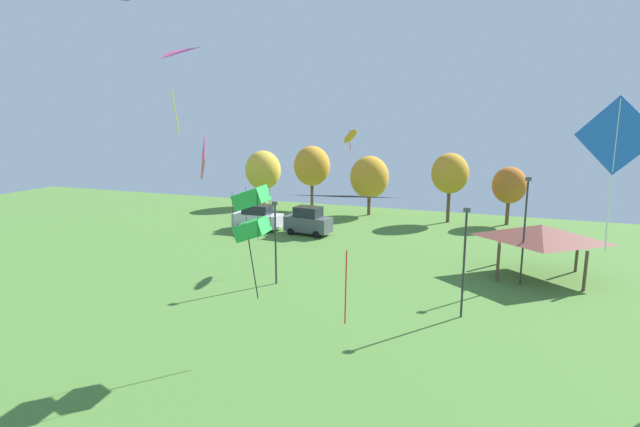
# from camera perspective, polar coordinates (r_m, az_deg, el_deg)

# --- Properties ---
(kite_flying_0) EXTENTS (1.55, 1.41, 5.17)m
(kite_flying_0) POSITION_cam_1_polar(r_m,az_deg,el_deg) (22.12, -7.80, -0.01)
(kite_flying_0) COLOR green
(kite_flying_1) EXTENTS (2.08, 0.92, 4.53)m
(kite_flying_1) POSITION_cam_1_polar(r_m,az_deg,el_deg) (16.57, 30.73, 7.12)
(kite_flying_1) COLOR blue
(kite_flying_2) EXTENTS (2.58, 2.15, 3.10)m
(kite_flying_2) POSITION_cam_1_polar(r_m,az_deg,el_deg) (26.23, -17.70, 14.55)
(kite_flying_2) COLOR #E54C93
(kite_flying_3) EXTENTS (2.08, 2.86, 0.30)m
(kite_flying_3) POSITION_cam_1_polar(r_m,az_deg,el_deg) (21.36, -24.39, 21.02)
(kite_flying_3) COLOR purple
(kite_flying_5) EXTENTS (0.92, 1.22, 1.49)m
(kite_flying_5) POSITION_cam_1_polar(r_m,az_deg,el_deg) (16.83, -13.17, 6.29)
(kite_flying_5) COLOR #E54C93
(kite_flying_6) EXTENTS (2.97, 2.33, 3.73)m
(kite_flying_6) POSITION_cam_1_polar(r_m,az_deg,el_deg) (18.40, 3.34, -1.10)
(kite_flying_6) COLOR black
(kite_flying_7) EXTENTS (1.93, 2.14, 1.76)m
(kite_flying_7) POSITION_cam_1_polar(r_m,az_deg,el_deg) (37.55, 3.48, 8.80)
(kite_flying_7) COLOR orange
(parked_car_leftmost) EXTENTS (4.73, 2.07, 2.41)m
(parked_car_leftmost) POSITION_cam_1_polar(r_m,az_deg,el_deg) (47.96, -7.14, -0.45)
(parked_car_leftmost) COLOR silver
(parked_car_leftmost) RESTS_ON ground
(parked_car_second_from_left) EXTENTS (4.43, 2.42, 2.59)m
(parked_car_second_from_left) POSITION_cam_1_polar(r_m,az_deg,el_deg) (45.65, -1.37, -0.87)
(parked_car_second_from_left) COLOR #4C5156
(parked_car_second_from_left) RESTS_ON ground
(park_pavilion) EXTENTS (6.60, 5.41, 3.60)m
(park_pavilion) POSITION_cam_1_polar(r_m,az_deg,el_deg) (36.44, 23.94, -1.98)
(park_pavilion) COLOR brown
(park_pavilion) RESTS_ON ground
(light_post_0) EXTENTS (0.36, 0.20, 5.43)m
(light_post_0) POSITION_cam_1_polar(r_m,az_deg,el_deg) (32.02, -5.11, -2.71)
(light_post_0) COLOR #2D2D33
(light_post_0) RESTS_ON ground
(light_post_1) EXTENTS (0.36, 0.20, 6.05)m
(light_post_1) POSITION_cam_1_polar(r_m,az_deg,el_deg) (27.58, 16.17, -4.70)
(light_post_1) COLOR #2D2D33
(light_post_1) RESTS_ON ground
(light_post_2) EXTENTS (0.36, 0.20, 6.99)m
(light_post_2) POSITION_cam_1_polar(r_m,az_deg,el_deg) (34.16, 22.35, -1.26)
(light_post_2) COLOR #2D2D33
(light_post_2) RESTS_ON ground
(treeline_tree_0) EXTENTS (4.24, 4.24, 6.68)m
(treeline_tree_0) POSITION_cam_1_polar(r_m,az_deg,el_deg) (60.15, -6.53, 4.93)
(treeline_tree_0) COLOR brown
(treeline_tree_0) RESTS_ON ground
(treeline_tree_1) EXTENTS (4.16, 4.16, 7.35)m
(treeline_tree_1) POSITION_cam_1_polar(r_m,az_deg,el_deg) (57.59, -0.93, 5.44)
(treeline_tree_1) COLOR brown
(treeline_tree_1) RESTS_ON ground
(treeline_tree_2) EXTENTS (4.19, 4.19, 6.49)m
(treeline_tree_2) POSITION_cam_1_polar(r_m,az_deg,el_deg) (54.55, 5.67, 4.15)
(treeline_tree_2) COLOR brown
(treeline_tree_2) RESTS_ON ground
(treeline_tree_3) EXTENTS (3.71, 3.71, 7.08)m
(treeline_tree_3) POSITION_cam_1_polar(r_m,az_deg,el_deg) (52.07, 14.63, 4.44)
(treeline_tree_3) COLOR brown
(treeline_tree_3) RESTS_ON ground
(treeline_tree_4) EXTENTS (3.31, 3.31, 5.81)m
(treeline_tree_4) POSITION_cam_1_polar(r_m,az_deg,el_deg) (52.77, 20.83, 3.02)
(treeline_tree_4) COLOR brown
(treeline_tree_4) RESTS_ON ground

